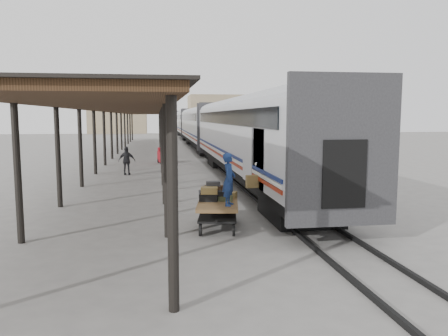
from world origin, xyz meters
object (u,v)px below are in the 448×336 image
(baggage_cart, at_px, (218,208))
(luggage_tug, at_px, (164,156))
(pedestrian, at_px, (127,161))
(porter, at_px, (229,179))

(baggage_cart, distance_m, luggage_tug, 20.07)
(pedestrian, bearing_deg, baggage_cart, 110.89)
(porter, bearing_deg, baggage_cart, 41.18)
(luggage_tug, xyz_separation_m, porter, (1.64, -20.67, 1.11))
(luggage_tug, height_order, porter, porter)
(baggage_cart, bearing_deg, pedestrian, 114.95)
(luggage_tug, relative_size, pedestrian, 0.86)
(baggage_cart, height_order, luggage_tug, luggage_tug)
(luggage_tug, relative_size, porter, 0.94)
(baggage_cart, relative_size, porter, 1.61)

